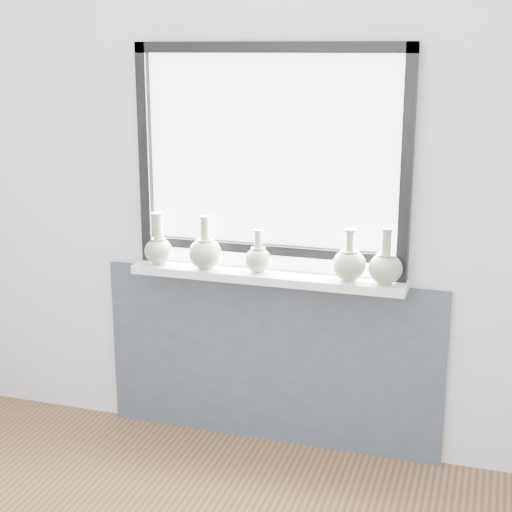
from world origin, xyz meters
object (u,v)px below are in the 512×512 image
(vase_c, at_px, (258,258))
(vase_e, at_px, (385,266))
(vase_a, at_px, (159,248))
(vase_d, at_px, (349,264))
(windowsill, at_px, (266,276))
(vase_b, at_px, (205,252))

(vase_c, bearing_deg, vase_e, -1.37)
(vase_c, xyz_separation_m, vase_e, (0.60, -0.01, 0.01))
(vase_a, xyz_separation_m, vase_d, (0.94, -0.00, 0.00))
(vase_d, bearing_deg, windowsill, 177.75)
(vase_d, bearing_deg, vase_a, 179.71)
(vase_d, xyz_separation_m, vase_e, (0.16, -0.00, 0.00))
(windowsill, xyz_separation_m, vase_a, (-0.55, -0.01, 0.10))
(vase_a, height_order, vase_e, same)
(vase_c, xyz_separation_m, vase_d, (0.44, -0.01, 0.01))
(vase_c, distance_m, vase_e, 0.60)
(vase_b, distance_m, vase_c, 0.26)
(vase_b, xyz_separation_m, vase_d, (0.69, 0.01, -0.00))
(vase_b, distance_m, vase_e, 0.86)
(windowsill, relative_size, vase_d, 5.52)
(vase_c, bearing_deg, vase_a, -179.22)
(windowsill, xyz_separation_m, vase_b, (-0.30, -0.03, 0.10))
(windowsill, relative_size, vase_e, 5.19)
(vase_c, relative_size, vase_d, 0.85)
(vase_a, distance_m, vase_c, 0.51)
(vase_e, bearing_deg, vase_c, 178.63)
(windowsill, height_order, vase_e, vase_e)
(vase_e, bearing_deg, windowsill, 178.14)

